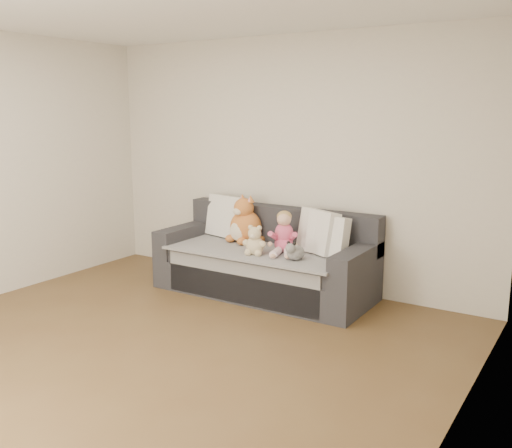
% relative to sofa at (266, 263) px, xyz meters
% --- Properties ---
extents(room_shell, '(5.00, 5.00, 5.00)m').
position_rel_sofa_xyz_m(room_shell, '(-0.00, -1.64, 0.99)').
color(room_shell, brown).
rests_on(room_shell, ground).
extents(sofa, '(2.20, 0.94, 0.85)m').
position_rel_sofa_xyz_m(sofa, '(0.00, 0.00, 0.00)').
color(sofa, '#29292E').
rests_on(sofa, ground).
extents(cushion_left, '(0.53, 0.32, 0.47)m').
position_rel_sofa_xyz_m(cushion_left, '(-0.63, 0.21, 0.39)').
color(cushion_left, white).
rests_on(cushion_left, sofa).
extents(cushion_right_back, '(0.50, 0.38, 0.43)m').
position_rel_sofa_xyz_m(cushion_right_back, '(0.53, 0.11, 0.37)').
color(cushion_right_back, white).
rests_on(cushion_right_back, sofa).
extents(cushion_right_front, '(0.45, 0.26, 0.40)m').
position_rel_sofa_xyz_m(cushion_right_front, '(0.65, 0.07, 0.36)').
color(cushion_right_front, white).
rests_on(cushion_right_front, sofa).
extents(toddler, '(0.31, 0.42, 0.42)m').
position_rel_sofa_xyz_m(toddler, '(0.25, -0.08, 0.34)').
color(toddler, '#DC4D65').
rests_on(toddler, sofa).
extents(plush_cat, '(0.41, 0.36, 0.53)m').
position_rel_sofa_xyz_m(plush_cat, '(-0.32, 0.10, 0.36)').
color(plush_cat, '#A85825').
rests_on(plush_cat, sofa).
extents(teddy_bear, '(0.23, 0.18, 0.29)m').
position_rel_sofa_xyz_m(teddy_bear, '(0.05, -0.30, 0.28)').
color(teddy_bear, beige).
rests_on(teddy_bear, sofa).
extents(plush_cow, '(0.16, 0.24, 0.19)m').
position_rel_sofa_xyz_m(plush_cow, '(0.48, -0.28, 0.24)').
color(plush_cow, white).
rests_on(plush_cow, sofa).
extents(sippy_cup, '(0.10, 0.09, 0.12)m').
position_rel_sofa_xyz_m(sippy_cup, '(-0.02, -0.21, 0.22)').
color(sippy_cup, purple).
rests_on(sippy_cup, sofa).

